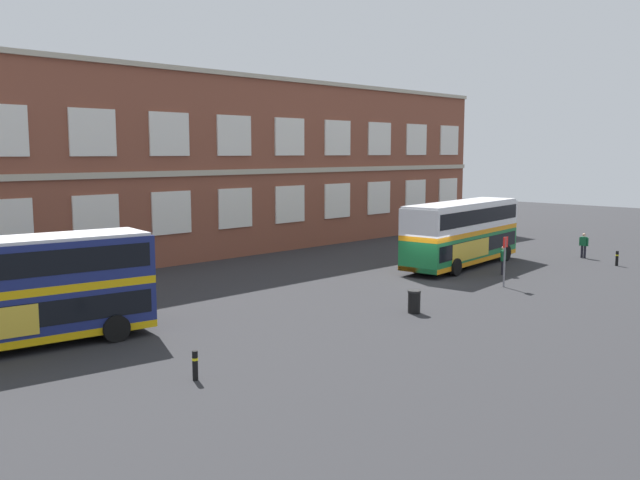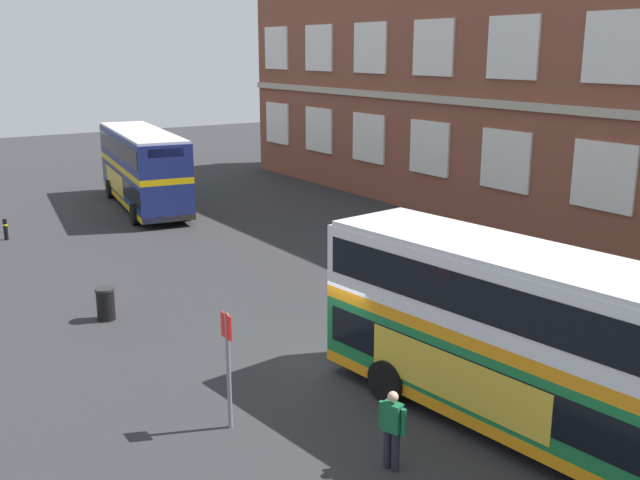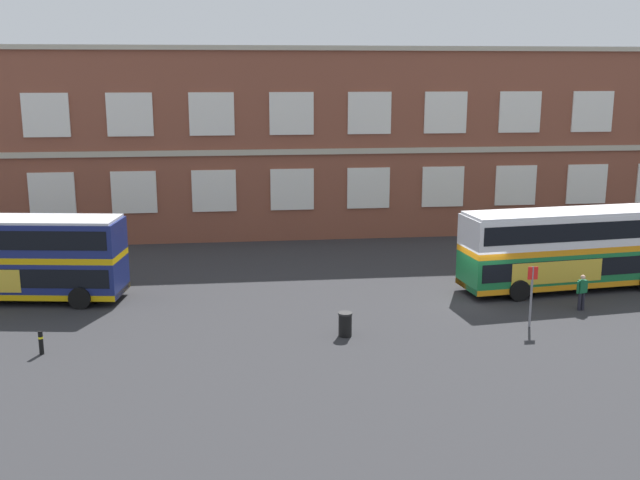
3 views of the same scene
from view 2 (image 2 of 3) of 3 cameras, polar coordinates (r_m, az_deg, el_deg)
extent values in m
plane|color=#2B2B2D|center=(20.77, 7.29, -8.53)|extent=(120.00, 120.00, 0.00)
cube|color=#B2A893|center=(29.99, 21.87, 9.26)|extent=(55.20, 0.16, 0.36)
cube|color=silver|center=(49.01, -3.37, 9.18)|extent=(2.81, 0.12, 2.67)
cube|color=silver|center=(44.77, -0.09, 8.68)|extent=(2.81, 0.12, 2.67)
cube|color=silver|center=(40.71, 3.85, 8.03)|extent=(2.81, 0.12, 2.67)
cube|color=silver|center=(36.88, 8.62, 7.19)|extent=(2.81, 0.12, 2.67)
cube|color=silver|center=(33.37, 14.42, 6.10)|extent=(2.81, 0.12, 2.67)
cube|color=silver|center=(30.29, 21.45, 4.70)|extent=(2.81, 0.12, 2.67)
cube|color=silver|center=(48.78, -3.46, 14.88)|extent=(2.81, 0.12, 2.67)
cube|color=silver|center=(44.52, -0.09, 14.91)|extent=(2.81, 0.12, 2.67)
cube|color=silver|center=(40.43, 3.97, 14.89)|extent=(2.81, 0.12, 2.67)
cube|color=silver|center=(36.57, 8.92, 14.76)|extent=(2.81, 0.12, 2.67)
cube|color=silver|center=(33.03, 14.97, 14.46)|extent=(2.81, 0.12, 2.67)
cube|color=silver|center=(29.91, 22.35, 13.89)|extent=(2.81, 0.12, 2.67)
cube|color=navy|center=(39.65, -13.72, 4.27)|extent=(11.26, 4.16, 1.75)
cube|color=black|center=(39.61, -13.74, 4.57)|extent=(10.83, 4.14, 0.90)
cube|color=gold|center=(39.48, -13.81, 5.74)|extent=(11.26, 4.16, 0.30)
cube|color=navy|center=(39.35, -13.89, 7.07)|extent=(11.26, 4.16, 1.55)
cube|color=black|center=(39.34, -13.90, 7.18)|extent=(10.83, 4.14, 0.90)
cube|color=gold|center=(39.78, -13.65, 3.23)|extent=(11.26, 4.18, 0.28)
cube|color=silver|center=(39.25, -13.97, 8.27)|extent=(11.02, 4.03, 0.12)
cube|color=gold|center=(40.69, -15.88, 4.52)|extent=(4.79, 0.75, 1.10)
cube|color=yellow|center=(33.99, -12.08, 6.73)|extent=(0.31, 1.65, 0.40)
cylinder|color=black|center=(35.84, -14.39, 1.99)|extent=(1.08, 0.47, 1.04)
cylinder|color=black|center=(36.37, -10.45, 2.39)|extent=(1.08, 0.47, 1.04)
cylinder|color=black|center=(42.76, -16.23, 3.89)|extent=(1.08, 0.47, 1.04)
cylinder|color=black|center=(43.21, -12.89, 4.22)|extent=(1.08, 0.47, 1.04)
cube|color=#197038|center=(16.42, 16.98, -10.98)|extent=(11.22, 3.78, 1.75)
cube|color=black|center=(16.33, 17.04, -10.31)|extent=(10.79, 3.77, 0.90)
cube|color=orange|center=(16.01, 17.26, -7.67)|extent=(11.22, 3.78, 0.30)
cube|color=silver|center=(15.69, 17.51, -4.54)|extent=(11.22, 3.78, 1.55)
cube|color=black|center=(15.66, 17.54, -4.27)|extent=(10.79, 3.77, 0.90)
cube|color=orange|center=(16.74, 16.79, -13.25)|extent=(11.22, 3.80, 0.28)
cube|color=silver|center=(15.44, 17.75, -1.61)|extent=(10.99, 3.65, 0.12)
cube|color=gold|center=(16.11, 10.45, -10.72)|extent=(4.81, 0.58, 1.10)
cylinder|color=black|center=(17.64, 5.32, -11.02)|extent=(1.07, 0.44, 1.04)
cylinder|color=black|center=(19.39, 10.70, -8.76)|extent=(1.07, 0.44, 1.04)
cylinder|color=black|center=(15.18, 5.33, -16.02)|extent=(0.20, 0.20, 0.85)
cylinder|color=black|center=(15.08, 5.99, -16.25)|extent=(0.20, 0.20, 0.85)
cube|color=#145933|center=(14.77, 5.73, -13.72)|extent=(0.45, 0.35, 0.60)
cylinder|color=#145933|center=(14.91, 4.87, -13.54)|extent=(0.14, 0.14, 0.57)
cylinder|color=#145933|center=(14.66, 6.60, -14.11)|extent=(0.14, 0.14, 0.57)
sphere|color=tan|center=(14.57, 5.77, -12.20)|extent=(0.22, 0.22, 0.22)
cylinder|color=slate|center=(16.21, -7.21, -10.27)|extent=(0.10, 0.10, 2.70)
cube|color=red|center=(15.78, -7.40, -6.76)|extent=(0.44, 0.04, 0.56)
cylinder|color=black|center=(23.56, -16.54, -4.94)|extent=(0.56, 0.56, 0.95)
cylinder|color=black|center=(23.39, -16.64, -3.75)|extent=(0.60, 0.60, 0.08)
cylinder|color=black|center=(34.85, -23.56, 0.77)|extent=(0.18, 0.18, 0.95)
cylinder|color=yellow|center=(34.81, -23.59, 1.11)|extent=(0.19, 0.19, 0.08)
camera|label=1|loc=(46.88, -48.91, 8.54)|focal=38.05mm
camera|label=3|loc=(34.87, -76.90, 7.90)|focal=41.90mm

